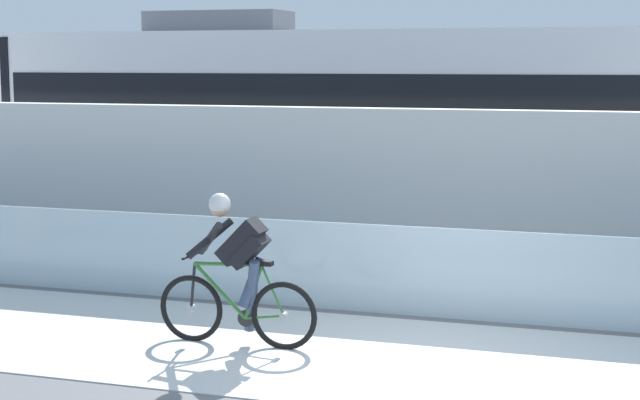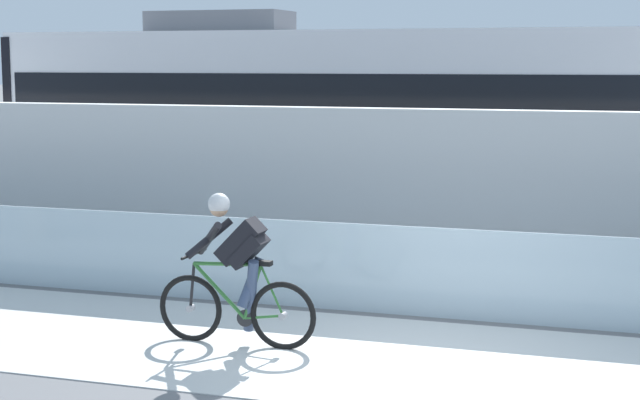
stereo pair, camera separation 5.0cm
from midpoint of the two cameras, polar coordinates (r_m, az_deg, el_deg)
name	(u,v)px [view 2 (the right image)]	position (r m, az deg, el deg)	size (l,w,h in m)	color
ground_plane	(409,361)	(10.50, 5.07, -8.82)	(200.00, 200.00, 0.00)	slate
bike_path_deck	(409,361)	(10.50, 5.07, -8.79)	(32.00, 3.20, 0.01)	silver
glass_parapet	(447,273)	(12.13, 7.12, -4.02)	(32.00, 0.05, 1.06)	silver
concrete_barrier_wall	(475,199)	(13.77, 8.63, 0.06)	(32.00, 0.36, 2.34)	silver
tram_rail_near	(502,253)	(16.37, 10.03, -2.90)	(32.00, 0.08, 0.01)	#595654
tram_rail_far	(514,238)	(17.77, 10.70, -2.08)	(32.00, 0.08, 0.01)	#595654
tram	(329,125)	(17.52, 0.55, 4.14)	(11.06, 2.54, 3.81)	silver
cyclist_on_bike	(236,272)	(10.87, -4.49, -3.99)	(1.77, 0.58, 1.61)	black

